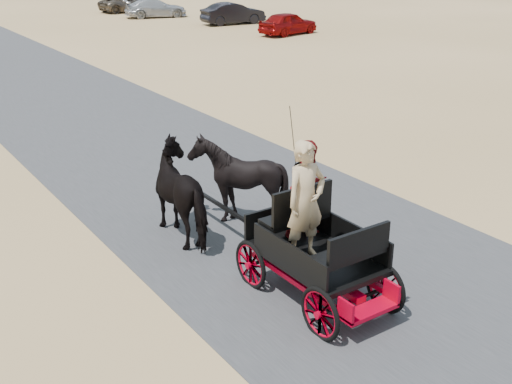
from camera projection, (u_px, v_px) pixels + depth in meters
ground at (314, 248)px, 11.36m from camera, size 140.00×140.00×0.00m
road at (314, 248)px, 11.36m from camera, size 6.00×140.00×0.01m
carriage at (316, 276)px, 9.73m from camera, size 1.30×2.40×0.72m
horse_left at (187, 193)px, 11.55m from camera, size 0.91×2.01×1.70m
horse_right at (238, 180)px, 12.12m from camera, size 1.37×1.54×1.70m
driver_man at (306, 201)px, 9.19m from camera, size 0.66×0.43×1.80m
passenger_woman at (309, 189)px, 9.91m from camera, size 0.77×0.60×1.58m
car_a at (288, 23)px, 34.93m from camera, size 3.78×2.03×1.22m
car_b at (233, 13)px, 38.93m from camera, size 4.00×1.77×1.28m
car_c at (156, 8)px, 42.06m from camera, size 4.30×2.59×1.17m
car_d at (128, 4)px, 45.08m from camera, size 4.17×2.22×1.12m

